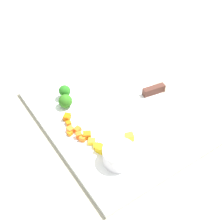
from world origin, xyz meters
name	(u,v)px	position (x,y,z in m)	size (l,w,h in m)	color
ground_plane	(112,118)	(0.00, 0.00, 0.00)	(4.00, 4.00, 0.00)	#9D9882
cutting_board	(112,117)	(0.00, 0.00, 0.01)	(0.43, 0.32, 0.01)	white
prep_bowl	(119,155)	(0.12, -0.07, 0.03)	(0.07, 0.07, 0.04)	silver
chef_knife	(129,99)	(-0.02, 0.07, 0.02)	(0.07, 0.33, 0.02)	silver
carrot_dice_0	(69,123)	(-0.03, -0.11, 0.02)	(0.01, 0.01, 0.01)	orange
carrot_dice_1	(78,131)	(0.00, -0.10, 0.02)	(0.02, 0.01, 0.01)	orange
carrot_dice_2	(70,130)	(-0.01, -0.11, 0.02)	(0.01, 0.02, 0.01)	orange
carrot_dice_3	(70,134)	(0.00, -0.12, 0.02)	(0.01, 0.01, 0.01)	orange
carrot_dice_4	(87,135)	(0.03, -0.09, 0.02)	(0.02, 0.02, 0.02)	orange
carrot_dice_5	(79,135)	(0.02, -0.11, 0.02)	(0.01, 0.01, 0.01)	orange
carrot_dice_6	(67,117)	(-0.05, -0.10, 0.02)	(0.01, 0.02, 0.02)	orange
carrot_dice_7	(83,138)	(0.03, -0.10, 0.02)	(0.01, 0.01, 0.01)	orange
pepper_dice_0	(129,137)	(0.09, -0.01, 0.02)	(0.02, 0.02, 0.02)	yellow
pepper_dice_1	(101,149)	(0.08, -0.09, 0.02)	(0.02, 0.02, 0.02)	yellow
pepper_dice_2	(96,146)	(0.07, -0.09, 0.02)	(0.01, 0.01, 0.01)	yellow
pepper_dice_3	(92,142)	(0.05, -0.09, 0.02)	(0.02, 0.01, 0.01)	yellow
broccoli_floret_0	(65,91)	(-0.12, -0.07, 0.03)	(0.03, 0.03, 0.04)	#89AE6C
broccoli_floret_1	(65,101)	(-0.09, -0.08, 0.03)	(0.03, 0.03, 0.04)	#88B464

